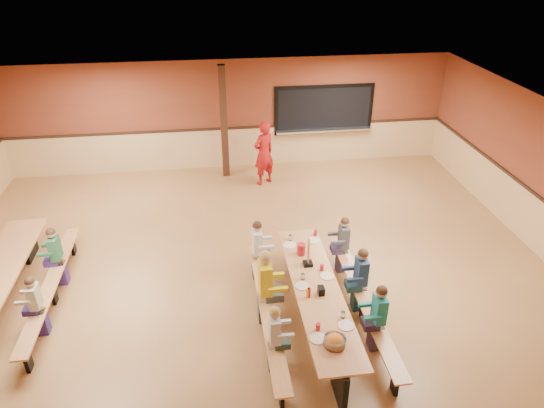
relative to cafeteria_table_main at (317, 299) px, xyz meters
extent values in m
plane|color=olive|center=(-0.99, 1.64, -0.53)|extent=(12.00, 12.00, 0.00)
cube|color=brown|center=(-0.99, 6.64, 0.97)|extent=(12.00, 0.04, 3.00)
cube|color=white|center=(-0.99, 1.64, 2.47)|extent=(12.00, 10.00, 0.04)
cube|color=black|center=(1.61, 6.61, 1.02)|extent=(2.60, 0.06, 1.20)
cube|color=silver|center=(1.61, 6.52, 0.45)|extent=(2.70, 0.28, 0.06)
cube|color=black|center=(-1.19, 6.04, 0.97)|extent=(0.18, 0.18, 3.00)
cube|color=#BD7D4B|center=(0.00, 0.00, 0.19)|extent=(0.75, 3.60, 0.04)
cube|color=black|center=(0.00, -1.55, -0.18)|extent=(0.08, 0.60, 0.70)
cube|color=black|center=(0.00, 1.55, -0.18)|extent=(0.08, 0.60, 0.70)
cube|color=#BD7D4B|center=(-0.83, 0.00, -0.09)|extent=(0.26, 3.60, 0.04)
cube|color=black|center=(-0.83, 0.00, -0.32)|extent=(0.06, 0.18, 0.41)
cube|color=#BD7D4B|center=(0.83, 0.00, -0.09)|extent=(0.26, 3.60, 0.04)
cube|color=black|center=(0.83, 0.00, -0.32)|extent=(0.06, 0.18, 0.41)
cube|color=black|center=(-5.35, 2.70, -0.18)|extent=(0.08, 0.60, 0.70)
cube|color=#BD7D4B|center=(-4.53, 1.15, -0.09)|extent=(0.26, 3.60, 0.04)
cube|color=black|center=(-4.53, 1.15, -0.32)|extent=(0.06, 0.18, 0.41)
imported|color=#A91314|center=(-0.22, 5.41, 0.33)|extent=(0.74, 0.68, 1.71)
cylinder|color=#B21723|center=(-0.08, 0.99, 0.32)|extent=(0.16, 0.16, 0.22)
cube|color=black|center=(0.03, -0.13, 0.28)|extent=(0.10, 0.14, 0.13)
cylinder|color=yellow|center=(-0.20, -0.18, 0.30)|extent=(0.06, 0.06, 0.17)
cylinder|color=#B2140F|center=(-0.18, -0.18, 0.30)|extent=(0.06, 0.06, 0.17)
cube|color=black|center=(-0.02, 0.66, 0.24)|extent=(0.16, 0.16, 0.06)
cube|color=#BD7D4B|center=(-0.02, 0.66, 0.52)|extent=(0.02, 0.09, 0.50)
camera|label=1|loc=(-1.58, -6.07, 5.29)|focal=32.00mm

